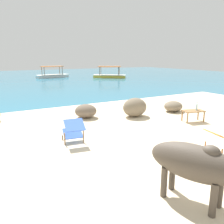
{
  "coord_description": "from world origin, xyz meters",
  "views": [
    {
      "loc": [
        -4.24,
        -3.72,
        2.39
      ],
      "look_at": [
        -0.42,
        3.0,
        0.55
      ],
      "focal_mm": 37.52,
      "sensor_mm": 36.0,
      "label": 1
    }
  ],
  "objects_px": {
    "deck_chair_far": "(74,130)",
    "boat_white": "(52,75)",
    "cow": "(196,164)",
    "low_bench_table": "(193,112)",
    "bottle": "(197,107)",
    "boat_yellow": "(109,75)",
    "deck_chair_near": "(212,144)"
  },
  "relations": [
    {
      "from": "deck_chair_far",
      "to": "boat_white",
      "type": "xyz_separation_m",
      "value": [
        5.38,
        21.35,
        -0.13
      ]
    },
    {
      "from": "cow",
      "to": "low_bench_table",
      "type": "relative_size",
      "value": 2.21
    },
    {
      "from": "bottle",
      "to": "deck_chair_far",
      "type": "distance_m",
      "value": 4.74
    },
    {
      "from": "boat_white",
      "to": "deck_chair_far",
      "type": "bearing_deg",
      "value": -110.16
    },
    {
      "from": "low_bench_table",
      "to": "deck_chair_far",
      "type": "xyz_separation_m",
      "value": [
        -4.61,
        0.08,
        0.03
      ]
    },
    {
      "from": "low_bench_table",
      "to": "boat_yellow",
      "type": "xyz_separation_m",
      "value": [
        6.38,
        17.87,
        -0.1
      ]
    },
    {
      "from": "deck_chair_far",
      "to": "boat_white",
      "type": "height_order",
      "value": "boat_white"
    },
    {
      "from": "bottle",
      "to": "deck_chair_near",
      "type": "distance_m",
      "value": 3.38
    },
    {
      "from": "deck_chair_near",
      "to": "boat_yellow",
      "type": "height_order",
      "value": "boat_yellow"
    },
    {
      "from": "deck_chair_far",
      "to": "boat_yellow",
      "type": "relative_size",
      "value": 0.23
    },
    {
      "from": "low_bench_table",
      "to": "deck_chair_near",
      "type": "bearing_deg",
      "value": -116.17
    },
    {
      "from": "deck_chair_far",
      "to": "deck_chair_near",
      "type": "bearing_deg",
      "value": -127.81
    },
    {
      "from": "bottle",
      "to": "boat_white",
      "type": "relative_size",
      "value": 0.08
    },
    {
      "from": "deck_chair_near",
      "to": "boat_white",
      "type": "distance_m",
      "value": 24.11
    },
    {
      "from": "bottle",
      "to": "deck_chair_near",
      "type": "xyz_separation_m",
      "value": [
        -2.31,
        -2.47,
        -0.16
      ]
    },
    {
      "from": "cow",
      "to": "deck_chair_far",
      "type": "relative_size",
      "value": 2.23
    },
    {
      "from": "bottle",
      "to": "deck_chair_far",
      "type": "bearing_deg",
      "value": 178.66
    },
    {
      "from": "cow",
      "to": "boat_yellow",
      "type": "xyz_separation_m",
      "value": [
        10.25,
        21.34,
        -0.45
      ]
    },
    {
      "from": "cow",
      "to": "bottle",
      "type": "distance_m",
      "value": 5.28
    },
    {
      "from": "bottle",
      "to": "boat_white",
      "type": "xyz_separation_m",
      "value": [
        0.65,
        21.46,
        -0.29
      ]
    },
    {
      "from": "low_bench_table",
      "to": "bottle",
      "type": "distance_m",
      "value": 0.23
    },
    {
      "from": "low_bench_table",
      "to": "deck_chair_far",
      "type": "distance_m",
      "value": 4.61
    },
    {
      "from": "boat_white",
      "to": "deck_chair_near",
      "type": "bearing_deg",
      "value": -103.06
    },
    {
      "from": "cow",
      "to": "low_bench_table",
      "type": "distance_m",
      "value": 5.22
    },
    {
      "from": "cow",
      "to": "boat_yellow",
      "type": "relative_size",
      "value": 0.52
    },
    {
      "from": "low_bench_table",
      "to": "bottle",
      "type": "height_order",
      "value": "bottle"
    },
    {
      "from": "deck_chair_near",
      "to": "deck_chair_far",
      "type": "distance_m",
      "value": 3.54
    },
    {
      "from": "low_bench_table",
      "to": "bottle",
      "type": "xyz_separation_m",
      "value": [
        0.12,
        -0.03,
        0.19
      ]
    },
    {
      "from": "low_bench_table",
      "to": "boat_white",
      "type": "distance_m",
      "value": 21.44
    },
    {
      "from": "low_bench_table",
      "to": "deck_chair_far",
      "type": "bearing_deg",
      "value": -165.99
    },
    {
      "from": "deck_chair_near",
      "to": "low_bench_table",
      "type": "bearing_deg",
      "value": -122.54
    },
    {
      "from": "bottle",
      "to": "deck_chair_far",
      "type": "height_order",
      "value": "bottle"
    }
  ]
}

